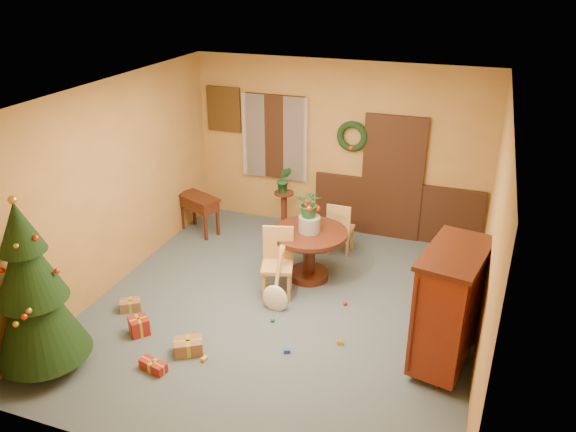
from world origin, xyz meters
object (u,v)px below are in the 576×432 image
at_px(dining_table, 309,245).
at_px(writing_desk, 199,205).
at_px(sideboard, 449,305).
at_px(christmas_tree, 33,291).
at_px(chair_near, 278,259).

bearing_deg(dining_table, writing_desk, 159.47).
height_order(dining_table, writing_desk, dining_table).
xyz_separation_m(dining_table, sideboard, (2.06, -1.32, 0.26)).
distance_m(dining_table, christmas_tree, 3.72).
height_order(chair_near, writing_desk, chair_near).
xyz_separation_m(writing_desk, sideboard, (4.30, -2.16, 0.29)).
bearing_deg(sideboard, christmas_tree, -159.45).
relative_size(dining_table, christmas_tree, 0.52).
relative_size(christmas_tree, writing_desk, 2.57).
bearing_deg(writing_desk, dining_table, -20.53).
bearing_deg(dining_table, christmas_tree, -127.42).
height_order(dining_table, chair_near, chair_near).
relative_size(chair_near, christmas_tree, 0.46).
xyz_separation_m(christmas_tree, writing_desk, (-0.00, 3.77, -0.52)).
height_order(writing_desk, sideboard, sideboard).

